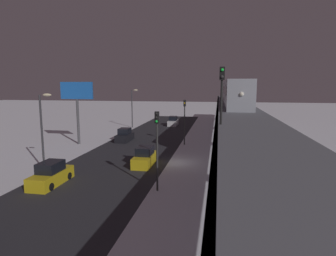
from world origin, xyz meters
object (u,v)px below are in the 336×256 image
object	(u,v)px
rail_signal	(222,85)
sedan_yellow	(51,175)
sedan_black	(125,136)
traffic_light_near	(157,140)
traffic_light_mid	(185,116)
sedan_white	(173,122)
sedan_yellow_2	(145,158)
subway_train	(233,91)
commercial_billboard	(77,97)

from	to	relation	value
rail_signal	sedan_yellow	distance (m)	16.13
sedan_yellow	sedan_black	bearing A→B (deg)	-90.00
sedan_yellow	sedan_black	distance (m)	19.66
rail_signal	traffic_light_near	bearing A→B (deg)	-13.90
sedan_yellow	traffic_light_mid	distance (m)	21.03
sedan_yellow	sedan_white	size ratio (longest dim) A/B	1.11
sedan_white	traffic_light_mid	xyz separation A→B (m)	(-4.70, 19.32, 3.40)
sedan_yellow_2	traffic_light_near	distance (m)	8.49
sedan_white	traffic_light_near	distance (m)	38.25
subway_train	traffic_light_mid	size ratio (longest dim) A/B	5.76
subway_train	sedan_yellow	distance (m)	31.93
sedan_yellow	sedan_black	xyz separation A→B (m)	(0.00, -19.66, 0.01)
sedan_black	rail_signal	bearing A→B (deg)	124.28
commercial_billboard	traffic_light_mid	bearing A→B (deg)	-171.79
traffic_light_near	commercial_billboard	xyz separation A→B (m)	(15.13, -16.31, 2.63)
sedan_yellow	sedan_yellow_2	bearing A→B (deg)	-131.33
traffic_light_near	traffic_light_mid	world-z (taller)	same
subway_train	commercial_billboard	size ratio (longest dim) A/B	4.14
subway_train	sedan_white	bearing A→B (deg)	-43.87
sedan_black	traffic_light_mid	distance (m)	9.96
sedan_black	traffic_light_near	xyz separation A→B (m)	(-9.30, 19.60, 3.40)
subway_train	sedan_black	bearing A→B (deg)	23.32
traffic_light_near	sedan_yellow	bearing A→B (deg)	0.37
sedan_white	sedan_yellow_2	world-z (taller)	same
rail_signal	traffic_light_near	xyz separation A→B (m)	(4.88, -1.21, -4.20)
sedan_white	commercial_billboard	distance (m)	24.64
subway_train	sedan_white	world-z (taller)	subway_train
rail_signal	sedan_yellow_2	xyz separation A→B (m)	(7.78, -8.42, -7.60)
subway_train	rail_signal	bearing A→B (deg)	85.72
rail_signal	commercial_billboard	bearing A→B (deg)	-41.21
rail_signal	sedan_yellow	world-z (taller)	rail_signal
traffic_light_near	traffic_light_mid	bearing A→B (deg)	-90.00
rail_signal	sedan_yellow	bearing A→B (deg)	-4.63
traffic_light_mid	rail_signal	bearing A→B (deg)	103.91
sedan_black	traffic_light_near	world-z (taller)	traffic_light_near
sedan_black	traffic_light_near	distance (m)	21.96
sedan_white	rail_signal	bearing A→B (deg)	-76.21
subway_train	sedan_yellow_2	bearing A→B (deg)	63.05
subway_train	traffic_light_near	world-z (taller)	subway_train
sedan_black	sedan_yellow_2	distance (m)	13.94
subway_train	traffic_light_mid	world-z (taller)	subway_train
rail_signal	sedan_yellow	xyz separation A→B (m)	(14.18, -1.15, -7.61)
rail_signal	traffic_light_mid	bearing A→B (deg)	-76.09
rail_signal	sedan_yellow_2	bearing A→B (deg)	-47.28
traffic_light_near	commercial_billboard	world-z (taller)	commercial_billboard
sedan_yellow	sedan_white	bearing A→B (deg)	-96.93
traffic_light_near	commercial_billboard	size ratio (longest dim) A/B	0.72
rail_signal	sedan_white	bearing A→B (deg)	-76.21
traffic_light_near	rail_signal	bearing A→B (deg)	166.10
rail_signal	sedan_yellow_2	size ratio (longest dim) A/B	0.88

